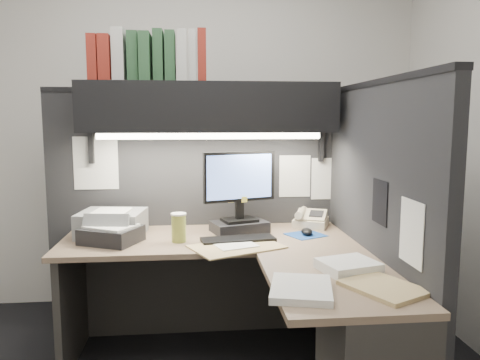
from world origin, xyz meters
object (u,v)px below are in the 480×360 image
at_px(keyboard, 238,240).
at_px(coffee_cup, 179,228).
at_px(overhead_shelf, 209,108).
at_px(monitor, 239,200).
at_px(desk, 277,321).
at_px(telephone, 311,220).
at_px(notebook_stack, 111,235).
at_px(printer, 112,223).

relative_size(keyboard, coffee_cup, 2.72).
bearing_deg(overhead_shelf, monitor, -22.00).
distance_m(desk, telephone, 0.92).
distance_m(desk, keyboard, 0.56).
relative_size(telephone, notebook_stack, 0.73).
bearing_deg(desk, printer, 143.51).
bearing_deg(monitor, desk, -97.59).
xyz_separation_m(overhead_shelf, coffee_cup, (-0.19, -0.27, -0.69)).
xyz_separation_m(telephone, notebook_stack, (-1.23, -0.29, 0.00)).
distance_m(desk, overhead_shelf, 1.33).
distance_m(keyboard, coffee_cup, 0.35).
bearing_deg(desk, keyboard, 108.40).
height_order(monitor, keyboard, monitor).
xyz_separation_m(monitor, keyboard, (-0.03, -0.23, -0.19)).
distance_m(coffee_cup, printer, 0.45).
relative_size(monitor, coffee_cup, 3.22).
relative_size(desk, notebook_stack, 5.68).
height_order(desk, notebook_stack, notebook_stack).
bearing_deg(telephone, keyboard, -123.38).
bearing_deg(monitor, keyboard, -115.23).
xyz_separation_m(desk, printer, (-0.90, 0.66, 0.36)).
relative_size(desk, monitor, 3.38).
bearing_deg(printer, coffee_cup, -16.74).
height_order(overhead_shelf, coffee_cup, overhead_shelf).
bearing_deg(coffee_cup, telephone, 19.85).
bearing_deg(desk, coffee_cup, 135.73).
distance_m(overhead_shelf, printer, 0.92).
distance_m(monitor, telephone, 0.52).
distance_m(keyboard, telephone, 0.61).
relative_size(monitor, keyboard, 1.18).
height_order(keyboard, coffee_cup, coffee_cup).
distance_m(overhead_shelf, coffee_cup, 0.77).
relative_size(desk, overhead_shelf, 1.10).
bearing_deg(monitor, printer, 163.60).
xyz_separation_m(monitor, notebook_stack, (-0.75, -0.18, -0.16)).
distance_m(desk, coffee_cup, 0.78).
bearing_deg(coffee_cup, desk, -44.27).
xyz_separation_m(printer, notebook_stack, (0.02, -0.17, -0.03)).
relative_size(telephone, coffee_cup, 1.40).
height_order(overhead_shelf, printer, overhead_shelf).
height_order(desk, telephone, telephone).
relative_size(keyboard, notebook_stack, 1.42).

